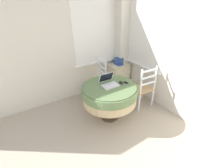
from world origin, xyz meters
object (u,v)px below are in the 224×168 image
dining_chair_near_back_window (98,80)px  book_on_cabinet (119,64)px  cell_phone (126,83)px  computer_mouse (121,82)px  dining_chair_near_right_window (143,88)px  storage_box (119,61)px  corner_cabinet (119,75)px  round_dining_table (110,93)px  laptop (109,82)px

dining_chair_near_back_window → book_on_cabinet: dining_chair_near_back_window is taller
cell_phone → dining_chair_near_back_window: (-0.15, 0.90, -0.29)m
computer_mouse → dining_chair_near_back_window: 0.93m
cell_phone → dining_chair_near_right_window: dining_chair_near_right_window is taller
dining_chair_near_back_window → storage_box: bearing=13.6°
corner_cabinet → round_dining_table: bearing=-133.1°
cell_phone → corner_cabinet: 1.27m
laptop → dining_chair_near_right_window: size_ratio=0.31×
round_dining_table → corner_cabinet: 1.36m
computer_mouse → corner_cabinet: 1.31m
cell_phone → book_on_cabinet: (0.56, 1.01, -0.06)m
computer_mouse → cell_phone: 0.10m
laptop → computer_mouse: size_ratio=3.02×
dining_chair_near_right_window → book_on_cabinet: 1.02m
cell_phone → book_on_cabinet: 1.15m
computer_mouse → corner_cabinet: size_ratio=0.15×
cell_phone → corner_cabinet: size_ratio=0.18×
computer_mouse → dining_chair_near_right_window: dining_chair_near_right_window is taller
computer_mouse → storage_box: 1.26m
storage_box → round_dining_table: bearing=-132.6°
cell_phone → corner_cabinet: bearing=60.7°
round_dining_table → dining_chair_near_right_window: dining_chair_near_right_window is taller
computer_mouse → dining_chair_near_right_window: bearing=-1.5°
book_on_cabinet → laptop: bearing=-134.5°
laptop → dining_chair_near_right_window: dining_chair_near_right_window is taller
round_dining_table → corner_cabinet: bearing=46.9°
round_dining_table → cell_phone: bearing=-12.6°
dining_chair_near_right_window → corner_cabinet: (0.08, 1.04, -0.12)m
cell_phone → round_dining_table: bearing=167.4°
round_dining_table → laptop: bearing=78.5°
computer_mouse → corner_cabinet: bearing=56.3°
round_dining_table → dining_chair_near_right_window: (0.83, -0.06, -0.13)m
cell_phone → dining_chair_near_right_window: bearing=1.0°
computer_mouse → dining_chair_near_back_window: (-0.05, 0.87, -0.31)m
round_dining_table → cell_phone: (0.32, -0.07, 0.16)m
dining_chair_near_right_window → storage_box: dining_chair_near_right_window is taller
dining_chair_near_back_window → book_on_cabinet: (0.70, 0.11, 0.23)m
round_dining_table → book_on_cabinet: bearing=46.7°
laptop → book_on_cabinet: size_ratio=1.49×
cell_phone → dining_chair_near_right_window: (0.51, 0.01, -0.29)m
computer_mouse → book_on_cabinet: computer_mouse is taller
laptop → storage_box: (0.91, 0.96, -0.03)m
cell_phone → storage_box: bearing=61.0°
corner_cabinet → book_on_cabinet: size_ratio=3.24×
laptop → computer_mouse: (0.22, -0.09, -0.02)m
corner_cabinet → book_on_cabinet: (-0.03, -0.04, 0.35)m
round_dining_table → book_on_cabinet: 1.29m
cell_phone → dining_chair_near_back_window: dining_chair_near_back_window is taller
laptop → storage_box: 1.32m
laptop → cell_phone: laptop is taller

